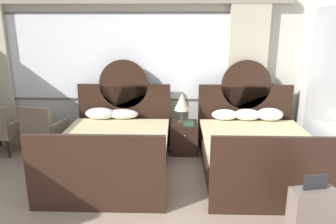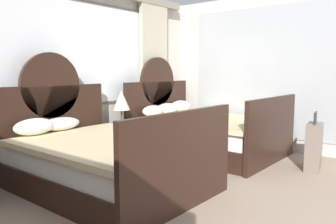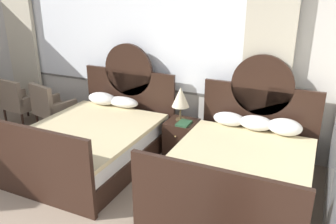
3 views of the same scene
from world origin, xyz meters
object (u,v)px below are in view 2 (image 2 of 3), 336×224
(table_lamp_on_nightstand, at_px, (121,101))
(suitcase_on_floor, at_px, (314,146))
(bed_near_window, at_px, (104,159))
(book_on_nightstand, at_px, (134,123))
(nightstand_between_beds, at_px, (127,141))
(bed_near_mirror, at_px, (205,132))

(table_lamp_on_nightstand, relative_size, suitcase_on_floor, 0.65)
(bed_near_window, relative_size, suitcase_on_floor, 2.80)
(book_on_nightstand, xyz_separation_m, suitcase_on_floor, (1.17, -2.36, -0.24))
(nightstand_between_beds, bearing_deg, suitcase_on_floor, -63.27)
(table_lamp_on_nightstand, xyz_separation_m, suitcase_on_floor, (1.28, -2.51, -0.59))
(suitcase_on_floor, bearing_deg, bed_near_window, 143.96)
(bed_near_window, xyz_separation_m, table_lamp_on_nightstand, (1.06, 0.81, 0.57))
(bed_near_mirror, relative_size, suitcase_on_floor, 2.80)
(bed_near_mirror, xyz_separation_m, nightstand_between_beds, (-1.10, 0.74, -0.07))
(nightstand_between_beds, relative_size, suitcase_on_floor, 0.68)
(book_on_nightstand, bearing_deg, nightstand_between_beds, 127.94)
(bed_near_window, distance_m, bed_near_mirror, 2.20)
(nightstand_between_beds, height_order, book_on_nightstand, book_on_nightstand)
(bed_near_window, height_order, bed_near_mirror, same)
(bed_near_mirror, height_order, nightstand_between_beds, bed_near_mirror)
(bed_near_window, bearing_deg, bed_near_mirror, 0.29)
(table_lamp_on_nightstand, bearing_deg, suitcase_on_floor, -62.91)
(bed_near_mirror, distance_m, nightstand_between_beds, 1.33)
(table_lamp_on_nightstand, bearing_deg, nightstand_between_beds, -48.92)
(bed_near_window, xyz_separation_m, nightstand_between_beds, (1.10, 0.75, -0.07))
(bed_near_window, xyz_separation_m, suitcase_on_floor, (2.34, -1.70, -0.01))
(bed_near_mirror, xyz_separation_m, table_lamp_on_nightstand, (-1.15, 0.80, 0.57))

